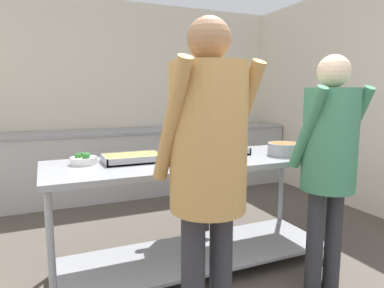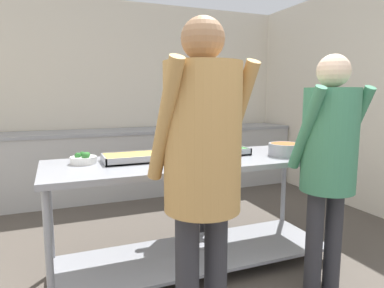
{
  "view_description": "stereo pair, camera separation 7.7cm",
  "coord_description": "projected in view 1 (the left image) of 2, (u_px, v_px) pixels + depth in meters",
  "views": [
    {
      "loc": [
        -0.93,
        -0.96,
        1.37
      ],
      "look_at": [
        0.13,
        1.47,
        0.98
      ],
      "focal_mm": 32.0,
      "sensor_mm": 36.0,
      "label": 1
    },
    {
      "loc": [
        -0.86,
        -0.99,
        1.37
      ],
      "look_at": [
        0.13,
        1.47,
        0.98
      ],
      "focal_mm": 32.0,
      "sensor_mm": 36.0,
      "label": 2
    }
  ],
  "objects": [
    {
      "name": "cook_behind_counter",
      "position": [
        196.0,
        134.0,
        3.27
      ],
      "size": [
        0.45,
        0.36,
        1.61
      ],
      "color": "#2D2D33",
      "rests_on": "ground_plane"
    },
    {
      "name": "wall_right",
      "position": [
        358.0,
        98.0,
        4.04
      ],
      "size": [
        0.06,
        4.1,
        2.65
      ],
      "color": "beige",
      "rests_on": "ground_plane"
    },
    {
      "name": "sauce_pan",
      "position": [
        284.0,
        149.0,
        2.74
      ],
      "size": [
        0.4,
        0.26,
        0.1
      ],
      "color": "gray",
      "rests_on": "serving_counter"
    },
    {
      "name": "serving_counter",
      "position": [
        197.0,
        195.0,
        2.64
      ],
      "size": [
        2.22,
        0.76,
        0.88
      ],
      "color": "gray",
      "rests_on": "ground_plane"
    },
    {
      "name": "broccoli_bowl",
      "position": [
        84.0,
        160.0,
        2.39
      ],
      "size": [
        0.18,
        0.18,
        0.09
      ],
      "color": "silver",
      "rests_on": "serving_counter"
    },
    {
      "name": "guest_serving_left",
      "position": [
        329.0,
        151.0,
        2.26
      ],
      "size": [
        0.46,
        0.35,
        1.62
      ],
      "color": "#2D2D33",
      "rests_on": "ground_plane"
    },
    {
      "name": "wall_rear",
      "position": [
        113.0,
        97.0,
        4.85
      ],
      "size": [
        5.07,
        0.06,
        2.65
      ],
      "color": "beige",
      "rests_on": "ground_plane"
    },
    {
      "name": "serving_tray_vegetables",
      "position": [
        219.0,
        151.0,
        2.79
      ],
      "size": [
        0.45,
        0.26,
        0.05
      ],
      "color": "gray",
      "rests_on": "serving_counter"
    },
    {
      "name": "serving_tray_roast",
      "position": [
        132.0,
        158.0,
        2.48
      ],
      "size": [
        0.41,
        0.27,
        0.05
      ],
      "color": "gray",
      "rests_on": "serving_counter"
    },
    {
      "name": "plate_stack",
      "position": [
        182.0,
        158.0,
        2.54
      ],
      "size": [
        0.23,
        0.23,
        0.04
      ],
      "color": "white",
      "rests_on": "serving_counter"
    },
    {
      "name": "back_counter",
      "position": [
        120.0,
        163.0,
        4.64
      ],
      "size": [
        4.91,
        0.65,
        0.89
      ],
      "color": "#A8A8A8",
      "rests_on": "ground_plane"
    },
    {
      "name": "guest_serving_right",
      "position": [
        208.0,
        156.0,
        1.69
      ],
      "size": [
        0.51,
        0.38,
        1.73
      ],
      "color": "#2D2D33",
      "rests_on": "ground_plane"
    }
  ]
}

